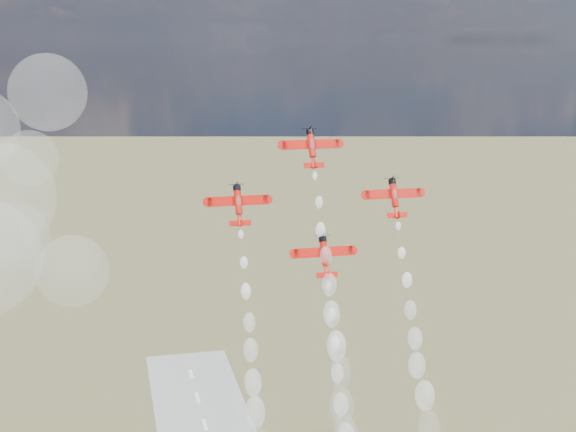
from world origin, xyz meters
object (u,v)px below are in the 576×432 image
Objects in this scene: plane_right at (394,197)px; plane_left at (238,204)px; plane_lead at (312,147)px; plane_slot at (325,256)px.

plane_left is at bearing 180.00° from plane_right.
plane_lead reaches higher than plane_right.
plane_right is (15.76, -5.12, -9.77)m from plane_lead.
plane_lead is at bearing 90.00° from plane_slot.
plane_lead reaches higher than plane_left.
plane_lead is 19.23m from plane_left.
plane_slot is at bearing -17.99° from plane_left.
plane_right is at bearing -17.99° from plane_lead.
plane_right is 1.00× the size of plane_slot.
plane_left is 1.00× the size of plane_right.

